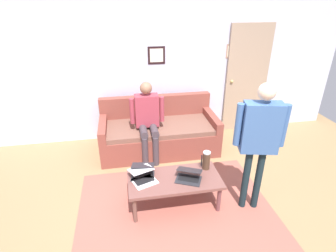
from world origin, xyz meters
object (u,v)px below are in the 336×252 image
couch (159,133)px  laptop_center (189,176)px  person_standing (260,134)px  person_seated (148,117)px  coffee_table (174,181)px  laptop_right (143,177)px  french_press (206,160)px  interior_door (246,80)px  laptop_left (143,172)px

couch → laptop_center: size_ratio=5.03×
couch → person_standing: bearing=119.4°
laptop_center → person_seated: size_ratio=0.31×
coffee_table → laptop_right: (0.39, -0.03, 0.09)m
coffee_table → laptop_right: laptop_right is taller
person_seated → laptop_right: bearing=80.8°
couch → french_press: bearing=108.8°
couch → interior_door: bearing=-163.9°
laptop_center → couch: bearing=-83.6°
person_standing → french_press: bearing=-35.7°
laptop_center → person_standing: size_ratio=0.24×
coffee_table → laptop_center: laptop_center is taller
french_press → person_standing: (-0.49, 0.35, 0.53)m
laptop_center → interior_door: bearing=-129.0°
couch → person_seated: 0.52m
coffee_table → laptop_center: (-0.17, 0.04, 0.09)m
couch → person_standing: (-0.93, 1.65, 0.76)m
person_seated → laptop_left: bearing=80.1°
interior_door → person_standing: bearing=68.5°
interior_door → laptop_right: (2.18, 1.92, -0.57)m
laptop_center → laptop_right: size_ratio=0.97×
french_press → person_standing: bearing=144.3°
french_press → person_standing: 0.80m
coffee_table → person_seated: (0.20, -1.22, 0.36)m
laptop_right → person_standing: person_standing is taller
coffee_table → person_standing: bearing=167.4°
person_seated → coffee_table: bearing=99.2°
couch → person_seated: bearing=47.8°
laptop_left → person_standing: bearing=165.2°
laptop_right → person_seated: size_ratio=0.32×
french_press → person_standing: person_standing is taller
coffee_table → person_seated: person_seated is taller
person_standing → interior_door: bearing=-111.5°
laptop_left → french_press: size_ratio=1.21×
interior_door → coffee_table: (1.79, 1.96, -0.66)m
interior_door → laptop_left: size_ratio=6.04×
french_press → person_seated: person_seated is taller
laptop_left → laptop_right: 0.11m
couch → french_press: (-0.44, 1.30, 0.23)m
french_press → laptop_left: bearing=-0.0°
coffee_table → laptop_right: 0.40m
laptop_left → person_seated: size_ratio=0.27×
interior_door → laptop_center: interior_door is taller
coffee_table → laptop_left: laptop_left is taller
coffee_table → laptop_left: (0.38, -0.14, 0.09)m
interior_door → laptop_center: 2.64m
coffee_table → laptop_left: 0.42m
interior_door → person_seated: (1.99, 0.74, -0.30)m
laptop_right → interior_door: bearing=-138.6°
laptop_left → laptop_center: (-0.56, 0.18, -0.00)m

